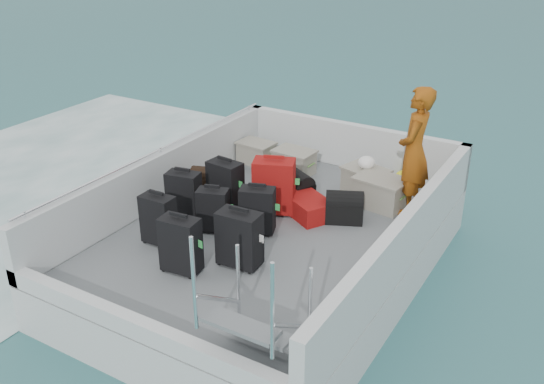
{
  "coord_description": "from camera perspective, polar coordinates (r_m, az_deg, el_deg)",
  "views": [
    {
      "loc": [
        3.45,
        -5.75,
        4.31
      ],
      "look_at": [
        -0.16,
        0.29,
        1.0
      ],
      "focal_mm": 40.0,
      "sensor_mm": 36.0,
      "label": 1
    }
  ],
  "objects": [
    {
      "name": "suitcase_7",
      "position": [
        7.48,
        -1.39,
        -1.77
      ],
      "size": [
        0.48,
        0.38,
        0.6
      ],
      "primitive_type": "cube",
      "rotation": [
        0.0,
        0.0,
        0.35
      ],
      "color": "black",
      "rests_on": "deck"
    },
    {
      "name": "suitcase_6",
      "position": [
        6.79,
        -3.08,
        -4.48
      ],
      "size": [
        0.5,
        0.31,
        0.66
      ],
      "primitive_type": "cube",
      "rotation": [
        0.0,
        0.0,
        0.07
      ],
      "color": "black",
      "rests_on": "deck"
    },
    {
      "name": "yellow_bag",
      "position": [
        9.07,
        12.36,
        1.33
      ],
      "size": [
        0.28,
        0.26,
        0.22
      ],
      "primitive_type": "ellipsoid",
      "color": "yellow",
      "rests_on": "deck"
    },
    {
      "name": "suitcase_0",
      "position": [
        7.34,
        -10.63,
        -2.63
      ],
      "size": [
        0.41,
        0.24,
        0.63
      ],
      "primitive_type": "cube",
      "rotation": [
        0.0,
        0.0,
        0.03
      ],
      "color": "black",
      "rests_on": "deck"
    },
    {
      "name": "ground",
      "position": [
        7.97,
        -0.11,
        -7.53
      ],
      "size": [
        160.0,
        160.0,
        0.0
      ],
      "primitive_type": "plane",
      "color": "#174A51",
      "rests_on": "ground"
    },
    {
      "name": "duffel_1",
      "position": [
        8.39,
        2.5,
        0.29
      ],
      "size": [
        0.54,
        0.49,
        0.32
      ],
      "primitive_type": null,
      "rotation": [
        0.0,
        0.0,
        -0.54
      ],
      "color": "black",
      "rests_on": "deck"
    },
    {
      "name": "white_bag",
      "position": [
        8.56,
        8.88,
        2.57
      ],
      "size": [
        0.24,
        0.24,
        0.18
      ],
      "primitive_type": "ellipsoid",
      "color": "white",
      "rests_on": "crate_2"
    },
    {
      "name": "crate_3",
      "position": [
        8.31,
        10.18,
        -0.1
      ],
      "size": [
        0.7,
        0.53,
        0.39
      ],
      "primitive_type": "cube",
      "rotation": [
        0.0,
        0.0,
        -0.14
      ],
      "color": "gray",
      "rests_on": "deck"
    },
    {
      "name": "suitcase_4",
      "position": [
        7.55,
        -5.56,
        -1.76
      ],
      "size": [
        0.43,
        0.34,
        0.57
      ],
      "primitive_type": "cube",
      "rotation": [
        0.0,
        0.0,
        0.33
      ],
      "color": "black",
      "rests_on": "deck"
    },
    {
      "name": "wake_foam",
      "position": [
        10.94,
        -22.22,
        0.01
      ],
      "size": [
        10.0,
        10.0,
        0.0
      ],
      "primitive_type": "plane",
      "color": "white",
      "rests_on": "ground"
    },
    {
      "name": "passenger",
      "position": [
        8.01,
        13.23,
        3.75
      ],
      "size": [
        0.46,
        0.66,
        1.71
      ],
      "primitive_type": "imported",
      "rotation": [
        0.0,
        0.0,
        -1.48
      ],
      "color": "#CC6213",
      "rests_on": "deck"
    },
    {
      "name": "ferry_hull",
      "position": [
        7.82,
        -0.11,
        -5.68
      ],
      "size": [
        3.6,
        5.0,
        0.6
      ],
      "primitive_type": "cube",
      "color": "silver",
      "rests_on": "ground"
    },
    {
      "name": "duffel_0",
      "position": [
        8.57,
        -5.94,
        0.72
      ],
      "size": [
        0.55,
        0.44,
        0.32
      ],
      "primitive_type": null,
      "rotation": [
        0.0,
        0.0,
        0.34
      ],
      "color": "black",
      "rests_on": "deck"
    },
    {
      "name": "suitcase_2",
      "position": [
        8.13,
        -4.41,
        0.67
      ],
      "size": [
        0.48,
        0.32,
        0.65
      ],
      "primitive_type": "cube",
      "rotation": [
        0.0,
        0.0,
        -0.1
      ],
      "color": "black",
      "rests_on": "deck"
    },
    {
      "name": "deck_fittings",
      "position": [
        7.08,
        0.96,
        -2.75
      ],
      "size": [
        3.6,
        5.0,
        0.9
      ],
      "color": "silver",
      "rests_on": "deck"
    },
    {
      "name": "suitcase_8",
      "position": [
        7.96,
        3.39,
        -1.41
      ],
      "size": [
        0.79,
        0.71,
        0.26
      ],
      "primitive_type": "cube",
      "rotation": [
        0.0,
        0.0,
        1.05
      ],
      "color": "#9E150C",
      "rests_on": "deck"
    },
    {
      "name": "deck",
      "position": [
        7.66,
        -0.11,
        -3.69
      ],
      "size": [
        3.3,
        4.7,
        0.02
      ],
      "primitive_type": "cube",
      "color": "slate",
      "rests_on": "ferry_hull"
    },
    {
      "name": "suitcase_1",
      "position": [
        7.91,
        -8.28,
        -0.33
      ],
      "size": [
        0.46,
        0.32,
        0.63
      ],
      "primitive_type": "cube",
      "rotation": [
        0.0,
        0.0,
        0.2
      ],
      "color": "black",
      "rests_on": "deck"
    },
    {
      "name": "suitcase_5",
      "position": [
        7.96,
        0.18,
        0.52
      ],
      "size": [
        0.62,
        0.5,
        0.74
      ],
      "primitive_type": "cube",
      "rotation": [
        0.0,
        0.0,
        0.38
      ],
      "color": "#9E150C",
      "rests_on": "deck"
    },
    {
      "name": "duffel_2",
      "position": [
        7.87,
        6.8,
        -1.66
      ],
      "size": [
        0.56,
        0.47,
        0.32
      ],
      "primitive_type": null,
      "rotation": [
        0.0,
        0.0,
        0.43
      ],
      "color": "black",
      "rests_on": "deck"
    },
    {
      "name": "suitcase_3",
      "position": [
        6.75,
        -8.59,
        -5.0
      ],
      "size": [
        0.45,
        0.29,
        0.66
      ],
      "primitive_type": "cube",
      "rotation": [
        0.0,
        0.0,
        0.1
      ],
      "color": "black",
      "rests_on": "deck"
    },
    {
      "name": "crate_1",
      "position": [
        9.23,
        2.1,
        2.78
      ],
      "size": [
        0.6,
        0.43,
        0.34
      ],
      "primitive_type": "cube",
      "rotation": [
        0.0,
        0.0,
        -0.07
      ],
      "color": "gray",
      "rests_on": "deck"
    },
    {
      "name": "crate_2",
      "position": [
        8.67,
        8.77,
        0.96
      ],
      "size": [
        0.67,
        0.54,
        0.35
      ],
      "primitive_type": "cube",
      "rotation": [
        0.0,
        0.0,
        -0.28
      ],
      "color": "gray",
      "rests_on": "deck"
    },
    {
      "name": "crate_0",
      "position": [
        9.62,
        -1.49,
        3.65
      ],
      "size": [
        0.55,
        0.4,
        0.32
      ],
      "primitive_type": "cube",
      "rotation": [
        0.0,
        0.0,
        -0.08
      ],
      "color": "gray",
      "rests_on": "deck"
    }
  ]
}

